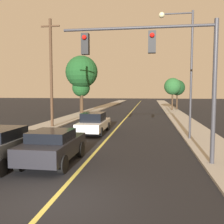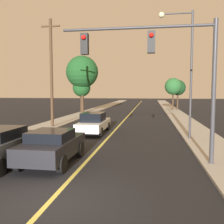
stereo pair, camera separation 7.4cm
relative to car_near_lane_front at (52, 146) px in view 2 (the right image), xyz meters
The scene contains 13 objects.
ground_plane 3.88m from the car_near_lane_front, 68.76° to the right, with size 200.00×200.00×0.00m, color black.
road_surface 32.49m from the car_near_lane_front, 87.57° to the left, with size 9.85×80.00×0.01m.
sidewalk_left 32.81m from the car_near_lane_front, 98.40° to the left, with size 2.50×80.00×0.12m.
sidewalk_right 33.33m from the car_near_lane_front, 76.90° to the left, with size 2.50×80.00×0.12m.
car_near_lane_front is the anchor object (origin of this frame).
car_near_lane_second 7.97m from the car_near_lane_front, 90.00° to the left, with size 1.85×4.75×1.54m.
traffic_signal_mast 5.86m from the car_near_lane_front, ahead, with size 6.45×0.42×5.90m.
streetlamp_right 9.82m from the car_near_lane_front, 45.30° to the left, with size 2.13×0.36×7.95m.
utility_pole_left 11.66m from the car_near_lane_front, 112.23° to the left, with size 1.60×0.24×8.98m.
tree_left_near 24.39m from the car_near_lane_front, 102.73° to the left, with size 2.46×2.46×4.70m.
tree_left_far 24.31m from the car_near_lane_front, 102.44° to the left, with size 4.38×4.38×7.81m.
tree_right_near 31.61m from the car_near_lane_front, 75.91° to the left, with size 2.65×2.65×5.08m.
tree_right_far 33.07m from the car_near_lane_front, 75.01° to the left, with size 2.50×2.50×4.82m.
Camera 2 is at (2.78, -6.50, 3.13)m, focal length 40.00 mm.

